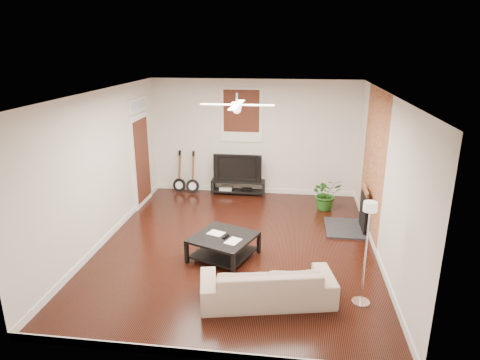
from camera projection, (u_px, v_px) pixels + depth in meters
The scene contains 14 objects.
room at pixel (237, 173), 7.42m from camera, with size 5.01×6.01×2.81m.
brick_accent at pixel (373, 163), 8.06m from camera, with size 0.02×2.20×2.80m, color brown.
fireplace at pixel (354, 208), 8.38m from camera, with size 0.80×1.10×0.92m, color black.
window_back at pixel (241, 115), 10.09m from camera, with size 1.00×0.06×1.30m, color #3D1B10.
door_left at pixel (141, 151), 9.56m from camera, with size 0.08×1.00×2.50m, color white.
tv_stand at pixel (238, 187), 10.46m from camera, with size 1.31×0.35×0.37m, color black.
tv at pixel (238, 167), 10.32m from camera, with size 1.18×0.15×0.68m, color black.
coffee_table at pixel (224, 247), 7.34m from camera, with size 0.97×0.97×0.41m, color black.
sofa at pixel (267, 283), 6.09m from camera, with size 1.92×0.75×0.56m, color #C5B194.
floor_lamp at pixel (365, 254), 5.86m from camera, with size 0.26×0.26×1.57m, color white, non-canonical shape.
potted_plant at pixel (326, 194), 9.46m from camera, with size 0.66×0.57×0.74m, color #215718.
guitar_left at pixel (179, 172), 10.51m from camera, with size 0.33×0.23×1.06m, color black, non-canonical shape.
guitar_right at pixel (192, 173), 10.44m from camera, with size 0.33×0.23×1.06m, color black, non-canonical shape.
ceiling_fan at pixel (237, 105), 7.05m from camera, with size 1.24×1.24×0.32m, color white, non-canonical shape.
Camera 1 is at (0.97, -7.03, 3.56)m, focal length 31.60 mm.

